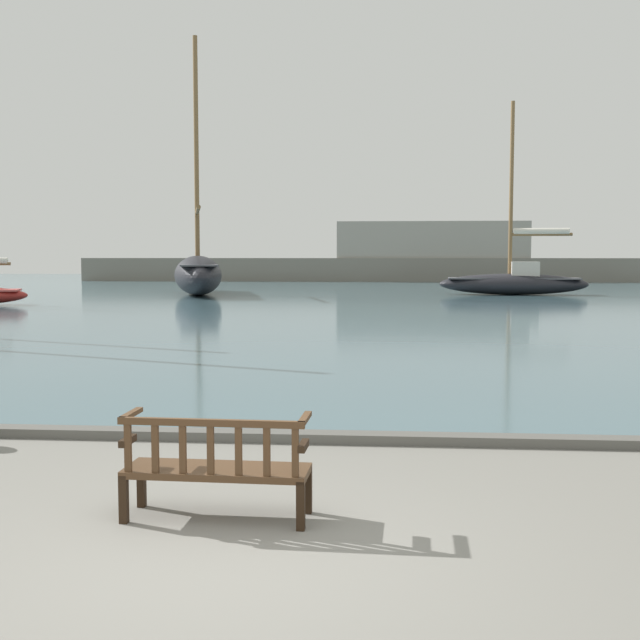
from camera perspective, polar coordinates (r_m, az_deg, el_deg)
ground_plane at (r=6.35m, az=-6.57°, el=-16.55°), size 160.00×160.00×0.00m
harbor_water at (r=49.87m, az=3.42°, el=2.07°), size 100.00×80.00×0.08m
quay_edge_kerb at (r=9.98m, az=-2.18°, el=-8.28°), size 40.00×0.30×0.12m
park_bench at (r=7.10m, az=-7.39°, el=-10.27°), size 1.62×0.58×0.92m
sailboat_nearest_port at (r=45.07m, az=-8.68°, el=3.31°), size 5.30×11.61×14.14m
sailboat_mid_starboard at (r=45.65m, az=13.66°, el=2.76°), size 8.20×2.62×10.55m
far_breakwater at (r=66.90m, az=4.98°, el=4.16°), size 49.06×2.40×5.02m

